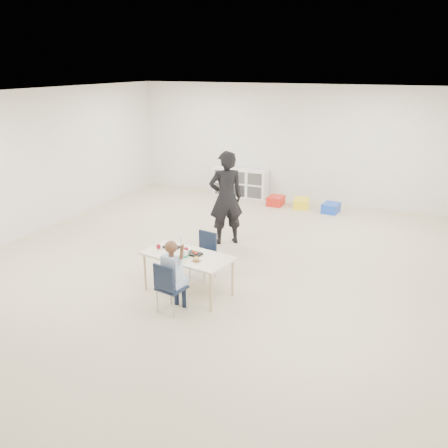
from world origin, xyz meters
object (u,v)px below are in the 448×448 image
at_px(cubby_shelf, 241,182).
at_px(adult, 226,198).
at_px(table, 188,274).
at_px(chair_near, 172,287).
at_px(child, 171,273).

relative_size(cubby_shelf, adult, 0.79).
distance_m(table, adult, 2.24).
bearing_deg(chair_near, cubby_shelf, 113.26).
bearing_deg(adult, chair_near, 59.46).
bearing_deg(cubby_shelf, child, -77.16).
height_order(chair_near, cubby_shelf, chair_near).
bearing_deg(child, chair_near, 0.00).
bearing_deg(cubby_shelf, adult, -73.00).
height_order(chair_near, child, child).
xyz_separation_m(cubby_shelf, adult, (1.00, -3.26, 0.53)).
distance_m(cubby_shelf, adult, 3.45).
xyz_separation_m(chair_near, child, (0.00, 0.00, 0.21)).
bearing_deg(adult, child, 59.46).
xyz_separation_m(table, cubby_shelf, (-1.31, 5.40, 0.04)).
bearing_deg(cubby_shelf, chair_near, -77.16).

